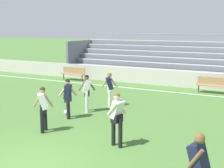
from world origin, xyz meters
name	(u,v)px	position (x,y,z in m)	size (l,w,h in m)	color
ground_plane	(30,165)	(0.00, 0.00, 0.00)	(160.00, 160.00, 0.00)	#477033
field_line_sideline	(159,91)	(0.00, 10.98, 0.00)	(44.00, 0.12, 0.01)	white
sideline_wall	(168,78)	(0.00, 12.72, 0.50)	(48.00, 0.16, 1.01)	#BCB7AD
bleacher_stand	(208,61)	(1.90, 15.89, 1.38)	(21.18, 4.12, 3.17)	#B2B2B7
bench_near_bin	(213,84)	(2.94, 11.76, 0.55)	(1.80, 0.40, 0.90)	#99754C
bench_far_left	(73,73)	(-6.56, 11.76, 0.55)	(1.80, 0.40, 0.90)	#99754C
player_dark_dropping_back	(68,95)	(-1.58, 4.06, 0.96)	(0.65, 0.48, 1.62)	black
player_white_wide_right	(87,90)	(-1.41, 5.26, 0.98)	(0.71, 0.53, 1.65)	white
player_white_trailing_run	(43,105)	(-1.39, 2.29, 0.97)	(0.67, 0.53, 1.63)	black
player_white_pressing_high	(117,115)	(1.54, 2.25, 1.03)	(0.51, 0.55, 1.72)	black
player_dark_wide_left	(198,166)	(4.48, -0.13, 1.00)	(0.45, 0.54, 1.68)	white
player_dark_deep_cover	(110,87)	(-0.94, 6.51, 0.95)	(0.72, 0.52, 1.61)	white
soccer_ball	(66,112)	(-1.92, 4.40, 0.11)	(0.22, 0.22, 0.22)	white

